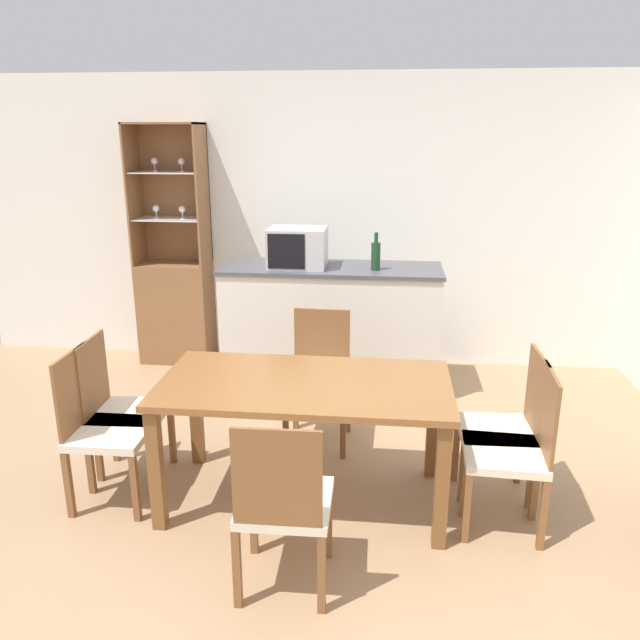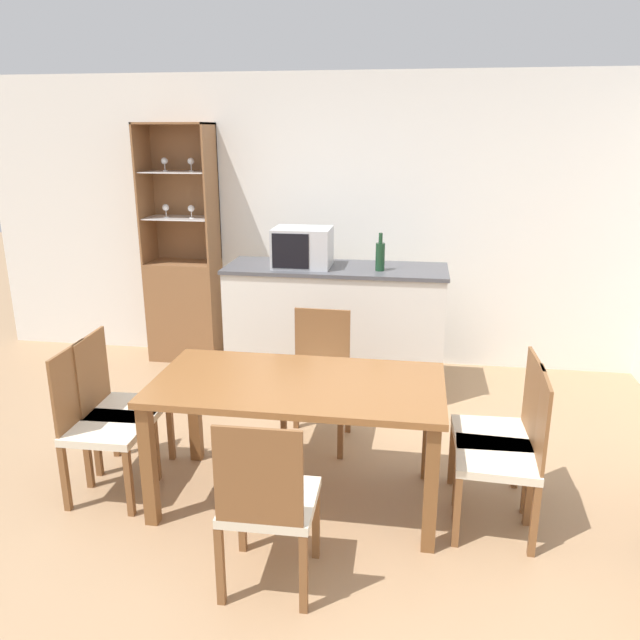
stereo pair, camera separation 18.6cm
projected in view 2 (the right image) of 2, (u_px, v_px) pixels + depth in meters
ground_plane at (292, 520)px, 3.45m from camera, size 18.00×18.00×0.00m
wall_back at (348, 223)px, 5.57m from camera, size 6.80×0.06×2.55m
kitchen_counter at (335, 328)px, 5.11m from camera, size 1.76×0.61×1.03m
display_cabinet at (185, 292)px, 5.78m from camera, size 0.64×0.38×2.13m
dining_table at (297, 398)px, 3.48m from camera, size 1.61×0.83×0.74m
dining_chair_side_right_near at (507, 455)px, 3.25m from camera, size 0.44×0.44×0.90m
dining_chair_side_right_far at (501, 433)px, 3.49m from camera, size 0.43×0.43×0.90m
dining_chair_side_left_near at (100, 424)px, 3.58m from camera, size 0.43×0.43×0.90m
dining_chair_head_far at (318, 379)px, 4.24m from camera, size 0.43×0.43×0.90m
dining_chair_head_near at (267, 503)px, 2.83m from camera, size 0.43×0.43×0.90m
dining_chair_side_left_far at (120, 406)px, 3.82m from camera, size 0.44×0.44×0.90m
microwave at (302, 247)px, 4.92m from camera, size 0.45×0.36×0.31m
wine_bottle at (380, 256)px, 4.79m from camera, size 0.07×0.07×0.29m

